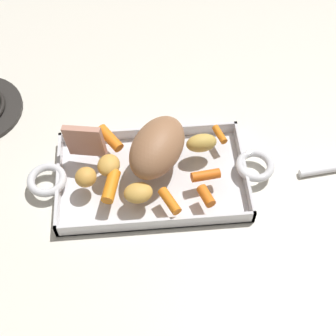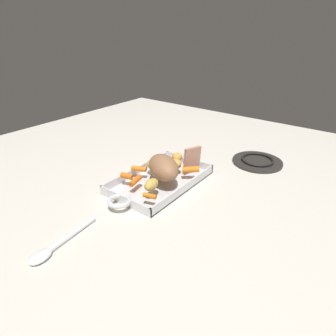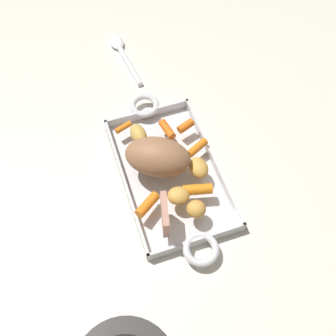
% 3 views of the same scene
% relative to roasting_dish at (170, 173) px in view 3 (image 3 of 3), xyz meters
% --- Properties ---
extents(ground_plane, '(1.94, 1.94, 0.00)m').
position_rel_roasting_dish_xyz_m(ground_plane, '(0.00, 0.00, -0.01)').
color(ground_plane, silver).
extents(roasting_dish, '(0.48, 0.22, 0.03)m').
position_rel_roasting_dish_xyz_m(roasting_dish, '(0.00, 0.00, 0.00)').
color(roasting_dish, silver).
rests_on(roasting_dish, ground_plane).
extents(pork_roast, '(0.15, 0.17, 0.08)m').
position_rel_roasting_dish_xyz_m(pork_roast, '(0.01, 0.02, 0.06)').
color(pork_roast, '#976746').
rests_on(pork_roast, roasting_dish).
extents(roast_slice_thin, '(0.08, 0.03, 0.08)m').
position_rel_roasting_dish_xyz_m(roast_slice_thin, '(-0.12, 0.05, 0.06)').
color(roast_slice_thin, tan).
rests_on(roast_slice_thin, roasting_dish).
extents(baby_carrot_short, '(0.06, 0.03, 0.02)m').
position_rel_roasting_dish_xyz_m(baby_carrot_short, '(0.10, -0.03, 0.03)').
color(baby_carrot_short, orange).
rests_on(baby_carrot_short, roasting_dish).
extents(baby_carrot_northeast, '(0.05, 0.06, 0.03)m').
position_rel_roasting_dish_xyz_m(baby_carrot_northeast, '(-0.08, 0.08, 0.03)').
color(baby_carrot_northeast, orange).
rests_on(baby_carrot_northeast, roasting_dish).
extents(baby_carrot_center_right, '(0.03, 0.04, 0.01)m').
position_rel_roasting_dish_xyz_m(baby_carrot_center_right, '(0.14, 0.07, 0.03)').
color(baby_carrot_center_right, orange).
rests_on(baby_carrot_center_right, roasting_dish).
extents(baby_carrot_southwest, '(0.03, 0.05, 0.02)m').
position_rel_roasting_dish_xyz_m(baby_carrot_southwest, '(0.10, -0.07, 0.03)').
color(baby_carrot_southwest, orange).
rests_on(baby_carrot_southwest, roasting_dish).
extents(baby_carrot_center_left, '(0.04, 0.07, 0.02)m').
position_rel_roasting_dish_xyz_m(baby_carrot_center_left, '(-0.08, -0.04, 0.04)').
color(baby_carrot_center_left, orange).
rests_on(baby_carrot_center_left, roasting_dish).
extents(baby_carrot_northwest, '(0.04, 0.06, 0.02)m').
position_rel_roasting_dish_xyz_m(baby_carrot_northwest, '(0.03, -0.08, 0.03)').
color(baby_carrot_northwest, orange).
rests_on(baby_carrot_northwest, roasting_dish).
extents(potato_near_roast, '(0.05, 0.06, 0.03)m').
position_rel_roasting_dish_xyz_m(potato_near_roast, '(-0.08, 0.01, 0.04)').
color(potato_near_roast, gold).
rests_on(potato_near_roast, roasting_dish).
extents(potato_whole, '(0.06, 0.06, 0.03)m').
position_rel_roasting_dish_xyz_m(potato_whole, '(-0.12, -0.02, 0.04)').
color(potato_whole, gold).
rests_on(potato_whole, roasting_dish).
extents(potato_golden_large, '(0.06, 0.04, 0.04)m').
position_rel_roasting_dish_xyz_m(potato_golden_large, '(0.10, 0.04, 0.04)').
color(potato_golden_large, gold).
rests_on(potato_golden_large, roasting_dish).
extents(potato_halved, '(0.06, 0.05, 0.03)m').
position_rel_roasting_dish_xyz_m(potato_halved, '(-0.03, -0.06, 0.04)').
color(potato_halved, gold).
rests_on(potato_halved, roasting_dish).
extents(serving_spoon, '(0.21, 0.05, 0.02)m').
position_rel_roasting_dish_xyz_m(serving_spoon, '(0.42, 0.00, -0.00)').
color(serving_spoon, white).
rests_on(serving_spoon, ground_plane).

